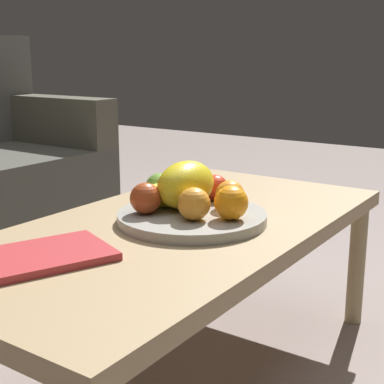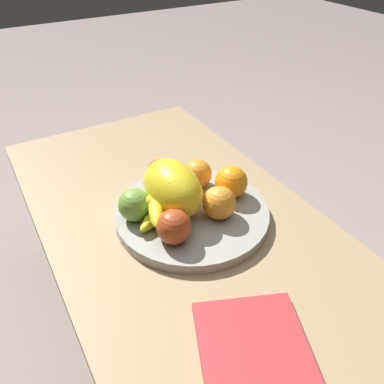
{
  "view_description": "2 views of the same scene",
  "coord_description": "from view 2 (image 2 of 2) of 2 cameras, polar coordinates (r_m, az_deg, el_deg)",
  "views": [
    {
      "loc": [
        -1.05,
        -0.76,
        0.81
      ],
      "look_at": [
        0.03,
        -0.03,
        0.49
      ],
      "focal_mm": 52.96,
      "sensor_mm": 36.0,
      "label": 1
    },
    {
      "loc": [
        -0.59,
        0.33,
        1.01
      ],
      "look_at": [
        0.03,
        -0.03,
        0.49
      ],
      "focal_mm": 36.73,
      "sensor_mm": 36.0,
      "label": 2
    }
  ],
  "objects": [
    {
      "name": "melon_large_front",
      "position": [
        0.89,
        -2.82,
        0.62
      ],
      "size": [
        0.18,
        0.12,
        0.12
      ],
      "primitive_type": "ellipsoid",
      "rotation": [
        0.0,
        0.0,
        0.02
      ],
      "color": "yellow",
      "rests_on": "fruit_bowl"
    },
    {
      "name": "ground_plane",
      "position": [
        1.22,
        -0.42,
        -19.95
      ],
      "size": [
        8.0,
        8.0,
        0.0
      ],
      "primitive_type": "plane",
      "color": "gray"
    },
    {
      "name": "magazine",
      "position": [
        0.69,
        9.55,
        -23.34
      ],
      "size": [
        0.3,
        0.26,
        0.02
      ],
      "primitive_type": "cube",
      "rotation": [
        0.0,
        0.0,
        -0.39
      ],
      "color": "#B43236",
      "rests_on": "coffee_table"
    },
    {
      "name": "coffee_table",
      "position": [
        0.94,
        -0.52,
        -7.17
      ],
      "size": [
        1.21,
        0.61,
        0.42
      ],
      "color": "tan",
      "rests_on": "ground_plane"
    },
    {
      "name": "apple_front",
      "position": [
        0.81,
        -2.65,
        -5.06
      ],
      "size": [
        0.07,
        0.07,
        0.07
      ],
      "primitive_type": "sphere",
      "color": "#AA431D",
      "rests_on": "fruit_bowl"
    },
    {
      "name": "orange_front",
      "position": [
        0.88,
        3.97,
        -1.57
      ],
      "size": [
        0.08,
        0.08,
        0.08
      ],
      "primitive_type": "sphere",
      "color": "orange",
      "rests_on": "fruit_bowl"
    },
    {
      "name": "orange_left",
      "position": [
        0.97,
        0.81,
        2.66
      ],
      "size": [
        0.07,
        0.07,
        0.07
      ],
      "primitive_type": "sphere",
      "color": "orange",
      "rests_on": "fruit_bowl"
    },
    {
      "name": "banana_bunch",
      "position": [
        0.88,
        -4.97,
        -2.23
      ],
      "size": [
        0.17,
        0.16,
        0.06
      ],
      "color": "gold",
      "rests_on": "fruit_bowl"
    },
    {
      "name": "apple_right",
      "position": [
        0.88,
        -8.32,
        -1.86
      ],
      "size": [
        0.07,
        0.07,
        0.07
      ],
      "primitive_type": "sphere",
      "color": "#6DA03A",
      "rests_on": "fruit_bowl"
    },
    {
      "name": "orange_right",
      "position": [
        0.94,
        5.71,
        1.44
      ],
      "size": [
        0.08,
        0.08,
        0.08
      ],
      "primitive_type": "sphere",
      "color": "orange",
      "rests_on": "fruit_bowl"
    },
    {
      "name": "apple_left",
      "position": [
        0.99,
        -4.71,
        2.85
      ],
      "size": [
        0.07,
        0.07,
        0.07
      ],
      "primitive_type": "sphere",
      "color": "red",
      "rests_on": "fruit_bowl"
    },
    {
      "name": "fruit_bowl",
      "position": [
        0.93,
        -0.0,
        -3.12
      ],
      "size": [
        0.36,
        0.36,
        0.03
      ],
      "primitive_type": "cylinder",
      "color": "#A09F96",
      "rests_on": "coffee_table"
    }
  ]
}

